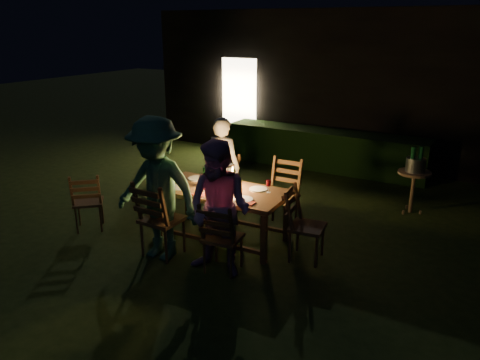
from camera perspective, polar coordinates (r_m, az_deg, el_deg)
The scene contains 29 objects.
garden_envelope at distance 11.87m, azimuth 16.86°, elevation 11.37°, with size 40.00×40.00×3.20m.
dining_table at distance 6.39m, azimuth -2.27°, elevation -1.75°, with size 1.82×0.95×0.75m.
chair_near_left at distance 6.17m, azimuth -9.51°, elevation -6.25°, with size 0.49×0.52×1.08m.
chair_near_right at distance 5.72m, azimuth -2.16°, elevation -8.45°, with size 0.48×0.51×0.95m.
chair_far_left at distance 7.36m, azimuth -2.27°, elevation -2.06°, with size 0.49×0.52×1.00m.
chair_far_right at distance 6.93m, azimuth 4.93°, elevation -3.28°, with size 0.47×0.51×1.05m.
chair_end at distance 6.06m, azimuth 7.96°, elevation -6.96°, with size 0.52×0.49×0.98m.
chair_spare at distance 7.19m, azimuth -17.92°, elevation -3.68°, with size 0.60×0.60×0.92m.
person_house_side at distance 7.24m, azimuth -2.11°, elevation 1.61°, with size 0.57×0.37×1.56m, color beige.
person_opp_right at distance 5.46m, azimuth -2.51°, elevation -3.62°, with size 0.80×0.63×1.65m, color #B57CAB.
person_opp_left at distance 5.91m, azimuth -10.08°, elevation -1.16°, with size 1.19×0.69×1.85m, color #336649.
lantern at distance 6.33m, azimuth -1.68°, elevation 0.27°, with size 0.16×0.16×0.35m.
plate_far_left at distance 6.82m, azimuth -5.35°, elevation 0.20°, with size 0.25×0.25×0.01m, color white.
plate_near_left at distance 6.47m, azimuth -7.47°, elevation -0.87°, with size 0.25×0.25×0.01m, color white.
plate_far_right at distance 6.35m, azimuth 2.24°, elevation -1.12°, with size 0.25×0.25×0.01m, color white.
plate_near_right at distance 5.98m, azimuth 0.40°, elevation -2.36°, with size 0.25×0.25×0.01m, color white.
wineglass_a at distance 6.71m, azimuth -3.30°, elevation 0.68°, with size 0.06×0.06×0.18m, color #59070F, non-canonical shape.
wineglass_b at distance 6.62m, azimuth -8.21°, elevation 0.27°, with size 0.06×0.06×0.18m, color #59070F, non-canonical shape.
wineglass_c at distance 5.97m, azimuth -1.14°, elevation -1.58°, with size 0.06×0.06×0.18m, color #59070F, non-canonical shape.
wineglass_d at distance 6.22m, azimuth 3.50°, elevation -0.77°, with size 0.06×0.06×0.18m, color #59070F, non-canonical shape.
wineglass_e at distance 6.15m, azimuth -4.50°, elevation -1.04°, with size 0.06×0.06×0.18m, color silver, non-canonical shape.
bottle_table at distance 6.44m, azimuth -4.21°, elevation 0.39°, with size 0.07×0.07×0.28m, color #0F471E.
napkin_left at distance 6.18m, azimuth -4.97°, elevation -1.73°, with size 0.18×0.14×0.01m, color red.
napkin_right at distance 5.87m, azimuth 0.91°, elevation -2.78°, with size 0.18×0.14×0.01m, color red.
phone at distance 6.45m, azimuth -8.39°, elevation -1.01°, with size 0.14×0.07×0.01m, color black.
side_table at distance 7.84m, azimuth 20.47°, elevation 0.41°, with size 0.51×0.51×0.69m.
ice_bucket at distance 7.79m, azimuth 20.62°, elevation 1.74°, with size 0.30×0.30×0.22m, color #A5A8AD.
bottle_bucket_a at distance 7.75m, azimuth 20.25°, elevation 2.08°, with size 0.07×0.07×0.32m, color #0F471E.
bottle_bucket_b at distance 7.81m, azimuth 21.07°, elevation 2.11°, with size 0.07×0.07×0.32m, color #0F471E.
Camera 1 is at (2.68, -5.34, 2.87)m, focal length 35.00 mm.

